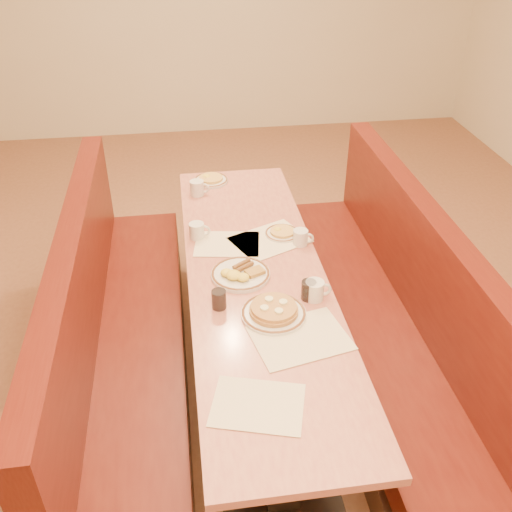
{
  "coord_description": "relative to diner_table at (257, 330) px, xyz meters",
  "views": [
    {
      "loc": [
        -0.34,
        -2.35,
        2.43
      ],
      "look_at": [
        0.0,
        0.02,
        0.85
      ],
      "focal_mm": 40.0,
      "sensor_mm": 36.0,
      "label": 1
    }
  ],
  "objects": [
    {
      "name": "ground",
      "position": [
        0.0,
        0.0,
        -0.37
      ],
      "size": [
        8.0,
        8.0,
        0.0
      ],
      "primitive_type": "plane",
      "color": "#9E6647",
      "rests_on": "ground"
    },
    {
      "name": "room_envelope",
      "position": [
        0.0,
        0.0,
        1.56
      ],
      "size": [
        6.04,
        8.04,
        2.82
      ],
      "color": "beige",
      "rests_on": "ground"
    },
    {
      "name": "diner_table",
      "position": [
        0.0,
        0.0,
        0.0
      ],
      "size": [
        0.7,
        2.5,
        0.75
      ],
      "color": "black",
      "rests_on": "ground"
    },
    {
      "name": "booth_left",
      "position": [
        -0.73,
        0.0,
        -0.01
      ],
      "size": [
        0.55,
        2.5,
        1.05
      ],
      "color": "#4C3326",
      "rests_on": "ground"
    },
    {
      "name": "booth_right",
      "position": [
        0.73,
        0.0,
        -0.01
      ],
      "size": [
        0.55,
        2.5,
        1.05
      ],
      "color": "#4C3326",
      "rests_on": "ground"
    },
    {
      "name": "placemat_near_left",
      "position": [
        -0.12,
        -0.86,
        0.38
      ],
      "size": [
        0.41,
        0.35,
        0.0
      ],
      "primitive_type": "cube",
      "rotation": [
        0.0,
        0.0,
        -0.28
      ],
      "color": "#FFEBC7",
      "rests_on": "diner_table"
    },
    {
      "name": "placemat_near_right",
      "position": [
        0.12,
        -0.51,
        0.38
      ],
      "size": [
        0.46,
        0.39,
        0.0
      ],
      "primitive_type": "cube",
      "rotation": [
        0.0,
        0.0,
        0.21
      ],
      "color": "#FFEBC7",
      "rests_on": "diner_table"
    },
    {
      "name": "placemat_far_left",
      "position": [
        -0.12,
        0.31,
        0.38
      ],
      "size": [
        0.39,
        0.32,
        0.0
      ],
      "primitive_type": "cube",
      "rotation": [
        0.0,
        0.0,
        -0.16
      ],
      "color": "#FFEBC7",
      "rests_on": "diner_table"
    },
    {
      "name": "placemat_far_right",
      "position": [
        0.12,
        0.32,
        0.38
      ],
      "size": [
        0.48,
        0.43,
        0.0
      ],
      "primitive_type": "cube",
      "rotation": [
        0.0,
        0.0,
        0.42
      ],
      "color": "#FFEBC7",
      "rests_on": "diner_table"
    },
    {
      "name": "pancake_plate",
      "position": [
        0.03,
        -0.34,
        0.4
      ],
      "size": [
        0.3,
        0.3,
        0.07
      ],
      "rotation": [
        0.0,
        0.0,
        -0.12
      ],
      "color": "silver",
      "rests_on": "diner_table"
    },
    {
      "name": "eggs_plate",
      "position": [
        -0.08,
        -0.01,
        0.39
      ],
      "size": [
        0.3,
        0.3,
        0.06
      ],
      "rotation": [
        0.0,
        0.0,
        0.43
      ],
      "color": "silver",
      "rests_on": "diner_table"
    },
    {
      "name": "extra_plate_mid",
      "position": [
        0.2,
        0.36,
        0.39
      ],
      "size": [
        0.2,
        0.2,
        0.04
      ],
      "rotation": [
        0.0,
        0.0,
        -0.43
      ],
      "color": "silver",
      "rests_on": "diner_table"
    },
    {
      "name": "extra_plate_far",
      "position": [
        -0.15,
        1.1,
        0.39
      ],
      "size": [
        0.23,
        0.23,
        0.05
      ],
      "rotation": [
        0.0,
        0.0,
        -0.36
      ],
      "color": "silver",
      "rests_on": "diner_table"
    },
    {
      "name": "coffee_mug_a",
      "position": [
        0.25,
        -0.24,
        0.43
      ],
      "size": [
        0.13,
        0.09,
        0.1
      ],
      "rotation": [
        0.0,
        0.0,
        -0.03
      ],
      "color": "silver",
      "rests_on": "diner_table"
    },
    {
      "name": "coffee_mug_b",
      "position": [
        -0.28,
        0.4,
        0.42
      ],
      "size": [
        0.12,
        0.08,
        0.09
      ],
      "rotation": [
        0.0,
        0.0,
        -0.1
      ],
      "color": "silver",
      "rests_on": "diner_table"
    },
    {
      "name": "coffee_mug_c",
      "position": [
        0.28,
        0.25,
        0.42
      ],
      "size": [
        0.11,
        0.08,
        0.09
      ],
      "rotation": [
        0.0,
        0.0,
        -0.33
      ],
      "color": "silver",
      "rests_on": "diner_table"
    },
    {
      "name": "coffee_mug_d",
      "position": [
        -0.24,
        0.93,
        0.42
      ],
      "size": [
        0.13,
        0.09,
        0.09
      ],
      "rotation": [
        0.0,
        0.0,
        -0.22
      ],
      "color": "silver",
      "rests_on": "diner_table"
    },
    {
      "name": "soda_tumbler_near",
      "position": [
        -0.21,
        -0.24,
        0.42
      ],
      "size": [
        0.07,
        0.07,
        0.09
      ],
      "color": "black",
      "rests_on": "diner_table"
    },
    {
      "name": "soda_tumbler_mid",
      "position": [
        0.22,
        -0.23,
        0.42
      ],
      "size": [
        0.07,
        0.07,
        0.1
      ],
      "color": "black",
      "rests_on": "diner_table"
    }
  ]
}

